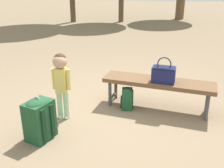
# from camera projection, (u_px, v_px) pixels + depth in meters

# --- Properties ---
(ground_plane) EXTENTS (40.00, 40.00, 0.00)m
(ground_plane) POSITION_uv_depth(u_px,v_px,m) (113.00, 111.00, 3.98)
(ground_plane) COLOR #7F6B51
(ground_plane) RESTS_ON ground
(park_bench) EXTENTS (1.65, 0.73, 0.45)m
(park_bench) POSITION_uv_depth(u_px,v_px,m) (158.00, 84.00, 3.92)
(park_bench) COLOR brown
(park_bench) RESTS_ON ground
(handbag) EXTENTS (0.35, 0.24, 0.37)m
(handbag) POSITION_uv_depth(u_px,v_px,m) (164.00, 74.00, 3.78)
(handbag) COLOR #191E4C
(handbag) RESTS_ON park_bench
(child_standing) EXTENTS (0.25, 0.19, 0.93)m
(child_standing) POSITION_uv_depth(u_px,v_px,m) (61.00, 76.00, 3.57)
(child_standing) COLOR #B2D8B2
(child_standing) RESTS_ON ground
(backpack_large) EXTENTS (0.36, 0.40, 0.56)m
(backpack_large) POSITION_uv_depth(u_px,v_px,m) (39.00, 118.00, 3.21)
(backpack_large) COLOR #1E4C2D
(backpack_large) RESTS_ON ground
(backpack_small) EXTENTS (0.19, 0.22, 0.35)m
(backpack_small) POSITION_uv_depth(u_px,v_px,m) (127.00, 98.00, 4.00)
(backpack_small) COLOR #1E4C2D
(backpack_small) RESTS_ON ground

